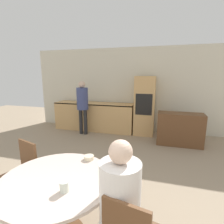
{
  "coord_description": "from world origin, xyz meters",
  "views": [
    {
      "loc": [
        0.84,
        -0.14,
        1.78
      ],
      "look_at": [
        -0.05,
        2.98,
        1.09
      ],
      "focal_mm": 28.0,
      "sensor_mm": 36.0,
      "label": 1
    }
  ],
  "objects_px": {
    "chair_far_left": "(23,170)",
    "person_seated": "(119,202)",
    "sideboard": "(180,129)",
    "cup": "(64,187)",
    "person_standing": "(82,102)",
    "dining_table": "(58,195)",
    "bowl_near": "(89,157)",
    "oven_unit": "(145,106)"
  },
  "relations": [
    {
      "from": "person_seated",
      "to": "bowl_near",
      "type": "bearing_deg",
      "value": 130.51
    },
    {
      "from": "oven_unit",
      "to": "person_standing",
      "type": "relative_size",
      "value": 1.09
    },
    {
      "from": "dining_table",
      "to": "person_seated",
      "type": "bearing_deg",
      "value": -13.14
    },
    {
      "from": "person_standing",
      "to": "sideboard",
      "type": "bearing_deg",
      "value": -1.98
    },
    {
      "from": "bowl_near",
      "to": "sideboard",
      "type": "bearing_deg",
      "value": 63.76
    },
    {
      "from": "dining_table",
      "to": "oven_unit",
      "type": "bearing_deg",
      "value": 82.02
    },
    {
      "from": "cup",
      "to": "bowl_near",
      "type": "relative_size",
      "value": 0.81
    },
    {
      "from": "chair_far_left",
      "to": "person_standing",
      "type": "bearing_deg",
      "value": 117.35
    },
    {
      "from": "sideboard",
      "to": "bowl_near",
      "type": "bearing_deg",
      "value": -116.24
    },
    {
      "from": "oven_unit",
      "to": "bowl_near",
      "type": "xyz_separation_m",
      "value": [
        -0.37,
        -3.32,
        -0.11
      ]
    },
    {
      "from": "oven_unit",
      "to": "cup",
      "type": "bearing_deg",
      "value": -94.96
    },
    {
      "from": "sideboard",
      "to": "dining_table",
      "type": "xyz_separation_m",
      "value": [
        -1.5,
        -3.18,
        0.12
      ]
    },
    {
      "from": "dining_table",
      "to": "cup",
      "type": "distance_m",
      "value": 0.36
    },
    {
      "from": "bowl_near",
      "to": "cup",
      "type": "bearing_deg",
      "value": -87.39
    },
    {
      "from": "chair_far_left",
      "to": "person_standing",
      "type": "height_order",
      "value": "person_standing"
    },
    {
      "from": "oven_unit",
      "to": "bowl_near",
      "type": "bearing_deg",
      "value": -96.4
    },
    {
      "from": "dining_table",
      "to": "person_seated",
      "type": "height_order",
      "value": "person_seated"
    },
    {
      "from": "chair_far_left",
      "to": "person_seated",
      "type": "xyz_separation_m",
      "value": [
        1.48,
        -0.51,
        0.23
      ]
    },
    {
      "from": "sideboard",
      "to": "chair_far_left",
      "type": "distance_m",
      "value": 3.64
    },
    {
      "from": "person_standing",
      "to": "cup",
      "type": "distance_m",
      "value": 3.73
    },
    {
      "from": "sideboard",
      "to": "cup",
      "type": "relative_size",
      "value": 11.19
    },
    {
      "from": "person_seated",
      "to": "cup",
      "type": "height_order",
      "value": "person_seated"
    },
    {
      "from": "chair_far_left",
      "to": "person_seated",
      "type": "distance_m",
      "value": 1.58
    },
    {
      "from": "oven_unit",
      "to": "person_seated",
      "type": "relative_size",
      "value": 1.36
    },
    {
      "from": "person_standing",
      "to": "cup",
      "type": "bearing_deg",
      "value": -67.42
    },
    {
      "from": "sideboard",
      "to": "dining_table",
      "type": "distance_m",
      "value": 3.52
    },
    {
      "from": "cup",
      "to": "oven_unit",
      "type": "bearing_deg",
      "value": 85.04
    },
    {
      "from": "person_seated",
      "to": "chair_far_left",
      "type": "bearing_deg",
      "value": 160.91
    },
    {
      "from": "sideboard",
      "to": "chair_far_left",
      "type": "height_order",
      "value": "chair_far_left"
    },
    {
      "from": "sideboard",
      "to": "chair_far_left",
      "type": "bearing_deg",
      "value": -128.68
    },
    {
      "from": "sideboard",
      "to": "cup",
      "type": "xyz_separation_m",
      "value": [
        -1.31,
        -3.35,
        0.37
      ]
    },
    {
      "from": "oven_unit",
      "to": "person_standing",
      "type": "distance_m",
      "value": 1.85
    },
    {
      "from": "dining_table",
      "to": "person_seated",
      "type": "xyz_separation_m",
      "value": [
        0.7,
        -0.16,
        0.21
      ]
    },
    {
      "from": "oven_unit",
      "to": "person_seated",
      "type": "bearing_deg",
      "value": -87.51
    },
    {
      "from": "chair_far_left",
      "to": "person_standing",
      "type": "xyz_separation_m",
      "value": [
        -0.47,
        2.93,
        0.49
      ]
    },
    {
      "from": "bowl_near",
      "to": "person_seated",
      "type": "bearing_deg",
      "value": -49.49
    },
    {
      "from": "chair_far_left",
      "to": "bowl_near",
      "type": "xyz_separation_m",
      "value": [
        0.93,
        0.13,
        0.25
      ]
    },
    {
      "from": "dining_table",
      "to": "bowl_near",
      "type": "height_order",
      "value": "bowl_near"
    },
    {
      "from": "person_standing",
      "to": "cup",
      "type": "xyz_separation_m",
      "value": [
        1.43,
        -3.44,
        -0.21
      ]
    },
    {
      "from": "person_seated",
      "to": "sideboard",
      "type": "bearing_deg",
      "value": 76.7
    },
    {
      "from": "person_standing",
      "to": "oven_unit",
      "type": "bearing_deg",
      "value": 16.16
    },
    {
      "from": "chair_far_left",
      "to": "cup",
      "type": "bearing_deg",
      "value": -9.68
    }
  ]
}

